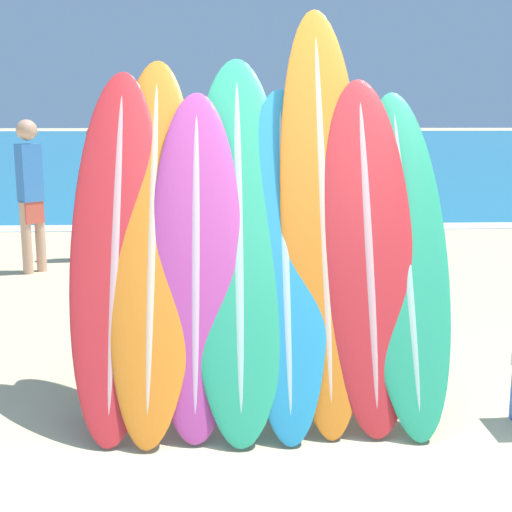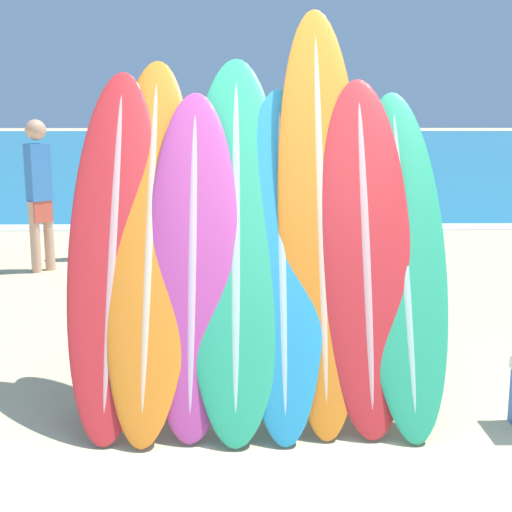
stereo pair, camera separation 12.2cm
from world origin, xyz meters
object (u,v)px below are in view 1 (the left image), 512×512
surfboard_slot_2 (196,257)px  surfboard_rack (262,346)px  surfboard_slot_6 (368,248)px  person_far_left (30,190)px  surfboard_slot_4 (285,253)px  surfboard_slot_5 (323,209)px  surfboard_slot_7 (406,255)px  person_mid_beach (247,179)px  surfboard_slot_1 (153,237)px  surfboard_slot_0 (116,245)px  person_near_water (97,188)px  surfboard_slot_3 (239,235)px

surfboard_slot_2 → surfboard_rack: bearing=-8.3°
surfboard_slot_6 → person_far_left: bearing=127.4°
surfboard_slot_4 → surfboard_slot_5: (0.23, 0.10, 0.25)m
surfboard_rack → person_far_left: person_far_left is taller
surfboard_slot_7 → person_mid_beach: 6.21m
surfboard_slot_1 → person_far_left: 4.26m
surfboard_slot_0 → surfboard_slot_4: 0.99m
surfboard_slot_4 → surfboard_slot_5: surfboard_slot_5 is taller
surfboard_rack → person_mid_beach: size_ratio=1.34×
surfboard_slot_1 → surfboard_slot_7: size_ratio=1.11×
person_near_water → surfboard_rack: bearing=-120.3°
surfboard_slot_2 → surfboard_slot_5: 0.81m
surfboard_slot_0 → surfboard_slot_7: 1.71m
surfboard_slot_2 → surfboard_slot_6: 1.01m
surfboard_slot_0 → surfboard_slot_5: 1.24m
surfboard_slot_1 → person_mid_beach: surfboard_slot_1 is taller
person_mid_beach → surfboard_slot_0: bearing=39.2°
person_far_left → surfboard_slot_3: bearing=73.7°
surfboard_slot_5 → person_mid_beach: surfboard_slot_5 is taller
surfboard_rack → surfboard_slot_0: (-0.85, 0.11, 0.59)m
surfboard_slot_3 → surfboard_slot_4: 0.30m
surfboard_slot_5 → surfboard_slot_3: bearing=-175.0°
surfboard_slot_4 → person_mid_beach: size_ratio=1.26×
person_mid_beach → surfboard_slot_4: bearing=48.4°
surfboard_rack → surfboard_slot_0: bearing=172.8°
surfboard_slot_3 → person_mid_beach: 6.09m
person_near_water → person_far_left: size_ratio=0.95×
surfboard_slot_4 → surfboard_slot_0: bearing=178.6°
surfboard_slot_0 → surfboard_slot_4: size_ratio=1.05×
surfboard_slot_4 → surfboard_slot_5: size_ratio=0.80×
surfboard_slot_2 → surfboard_slot_3: surfboard_slot_3 is taller
person_far_left → surfboard_rack: bearing=74.2°
person_far_left → surfboard_slot_0: bearing=65.0°
surfboard_slot_1 → surfboard_slot_2: surfboard_slot_1 is taller
surfboard_slot_3 → person_far_left: size_ratio=1.25×
surfboard_slot_1 → surfboard_slot_6: size_ratio=1.06×
surfboard_slot_5 → person_mid_beach: bearing=92.7°
surfboard_slot_4 → surfboard_slot_7: 0.72m
surfboard_rack → surfboard_slot_1: size_ratio=0.97×
surfboard_slot_3 → surfboard_slot_7: size_ratio=1.11×
surfboard_rack → person_far_left: size_ratio=1.21×
surfboard_slot_1 → person_mid_beach: size_ratio=1.38×
surfboard_slot_6 → surfboard_slot_2: bearing=-179.5°
surfboard_slot_0 → person_mid_beach: size_ratio=1.33×
person_near_water → person_mid_beach: person_near_water is taller
surfboard_slot_2 → person_mid_beach: 6.19m
surfboard_slot_3 → surfboard_slot_5: (0.51, 0.04, 0.15)m
surfboard_rack → surfboard_slot_4: size_ratio=1.06×
person_mid_beach → person_near_water: bearing=-2.9°
surfboard_slot_3 → surfboard_slot_5: size_ratio=0.88×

